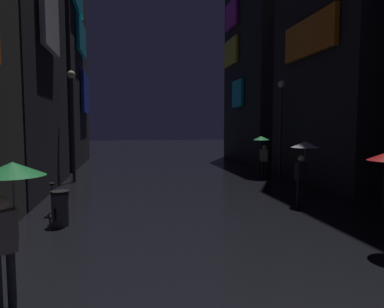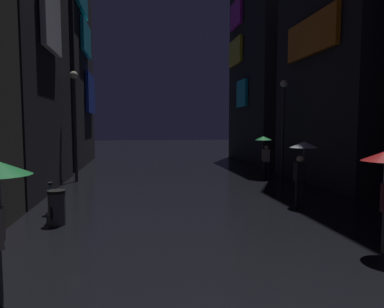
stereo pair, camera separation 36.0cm
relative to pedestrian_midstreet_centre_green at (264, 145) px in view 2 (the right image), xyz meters
name	(u,v)px [view 2 (the right image)]	position (x,y,z in m)	size (l,w,h in m)	color
building_left_far	(53,30)	(-11.54, 8.05, 7.20)	(4.25, 8.43, 17.74)	black
building_right_far	(271,41)	(3.42, 7.80, 7.01)	(4.25, 7.90, 17.34)	#232328
pedestrian_midstreet_centre_green	(264,145)	(0.00, 0.00, 0.00)	(0.90, 0.90, 2.12)	black
pedestrian_near_crossing_clear	(303,155)	(-0.94, -5.80, 0.00)	(0.90, 0.90, 2.12)	black
bicycle_parked_at_storefront	(51,205)	(-8.67, -6.08, -1.28)	(0.50, 1.78, 0.96)	black
streetlamp_left_far	(75,112)	(-9.07, 0.56, 1.57)	(0.36, 0.36, 5.14)	#2D2D33
streetlamp_right_far	(283,116)	(0.93, -0.08, 1.42)	(0.36, 0.36, 4.86)	#2D2D33
trash_bin	(57,207)	(-8.37, -6.74, -1.20)	(0.46, 0.46, 0.93)	#3F3F47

